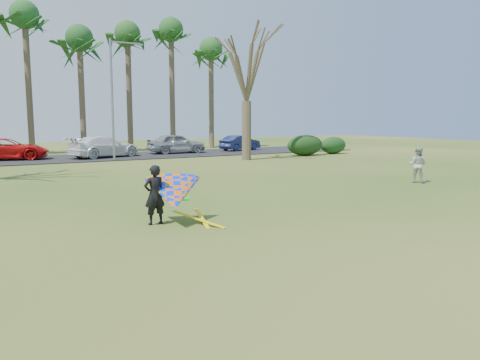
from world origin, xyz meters
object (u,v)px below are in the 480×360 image
car_2 (7,149)px  kite_flyer (172,193)px  pedestrian_a (418,165)px  streetlight (114,93)px  car_5 (240,143)px  car_4 (176,143)px  car_3 (104,147)px  bare_tree_right (247,62)px

car_2 → kite_flyer: (2.19, -23.36, 0.06)m
pedestrian_a → kite_flyer: kite_flyer is taller
streetlight → car_5: (11.93, 3.76, -3.76)m
car_4 → kite_flyer: kite_flyer is taller
streetlight → car_3: 4.38m
car_2 → kite_flyer: 23.46m
pedestrian_a → kite_flyer: bearing=76.1°
car_3 → bare_tree_right: bearing=-147.9°
car_5 → pedestrian_a: (-3.54, -21.37, 0.09)m
car_4 → kite_flyer: bearing=158.3°
car_2 → pedestrian_a: pedestrian_a is taller
car_2 → kite_flyer: bearing=-163.8°
streetlight → kite_flyer: (-4.13, -19.75, -3.62)m
car_5 → pedestrian_a: pedestrian_a is taller
streetlight → kite_flyer: size_ratio=3.35×
car_2 → pedestrian_a: bearing=-134.4°
bare_tree_right → pedestrian_a: (0.55, -13.62, -5.77)m
bare_tree_right → streetlight: bearing=153.0°
car_4 → bare_tree_right: bearing=-163.3°
car_4 → pedestrian_a: bearing=-171.5°
bare_tree_right → kite_flyer: size_ratio=3.86×
car_2 → car_5: size_ratio=1.31×
streetlight → car_2: streetlight is taller
kite_flyer → bare_tree_right: bearing=52.8°
bare_tree_right → car_4: bare_tree_right is taller
car_2 → car_5: bearing=-78.7°
car_2 → car_3: (6.14, -1.20, 0.04)m
car_3 → car_5: size_ratio=1.32×
streetlight → car_4: streetlight is taller
streetlight → car_5: size_ratio=2.03×
streetlight → car_2: (-6.32, 3.61, -3.69)m
streetlight → pedestrian_a: (8.39, -17.62, -3.67)m
streetlight → pedestrian_a: 19.86m
streetlight → kite_flyer: 20.50m
bare_tree_right → streetlight: (-7.84, 4.00, -2.10)m
car_2 → car_5: (18.25, 0.14, -0.07)m
car_4 → kite_flyer: (-9.94, -23.18, 0.00)m
car_3 → car_5: car_3 is taller
streetlight → car_5: 13.06m
pedestrian_a → streetlight: bearing=2.0°
streetlight → pedestrian_a: bearing=-64.5°
bare_tree_right → car_2: bearing=151.7°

